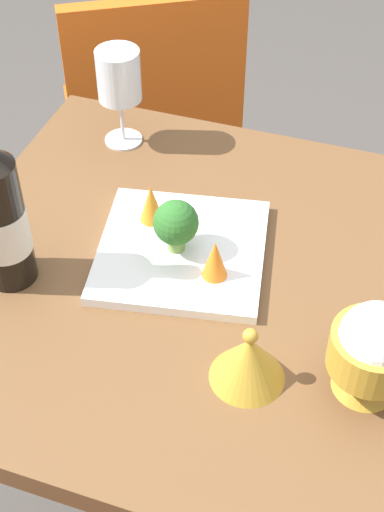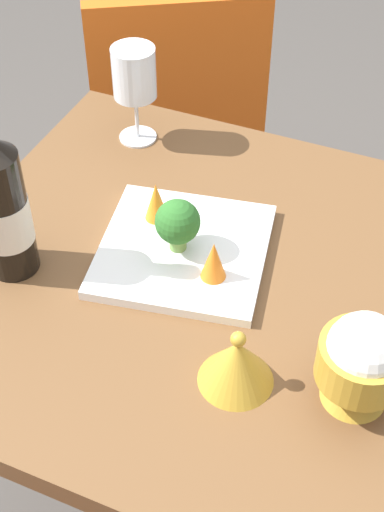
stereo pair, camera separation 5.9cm
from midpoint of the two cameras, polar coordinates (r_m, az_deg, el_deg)
ground_plane at (r=1.71m, az=1.04°, el=-18.87°), size 8.00×8.00×0.00m
dining_table at (r=1.18m, az=1.44°, el=-4.76°), size 0.77×0.77×0.74m
chair_near_window at (r=1.82m, az=-0.29°, el=11.15°), size 0.55×0.55×0.85m
wine_bottle at (r=1.05m, az=-13.04°, el=3.79°), size 0.08×0.08×0.30m
wine_glass at (r=1.29m, az=-3.17°, el=13.80°), size 0.08×0.08×0.18m
rice_bowl at (r=0.92m, az=14.84°, el=-7.91°), size 0.11×0.11×0.14m
rice_bowl_lid at (r=0.94m, az=5.30°, el=-8.23°), size 0.10×0.10×0.09m
serving_plate at (r=1.12m, az=0.82°, el=0.41°), size 0.29×0.29×0.02m
broccoli_floret at (r=1.08m, az=0.44°, el=2.55°), size 0.07×0.07×0.09m
carrot_garnish_left at (r=1.05m, az=3.30°, el=-0.37°), size 0.04×0.04×0.06m
carrot_garnish_right at (r=1.14m, az=-1.31°, el=4.24°), size 0.04×0.04×0.07m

